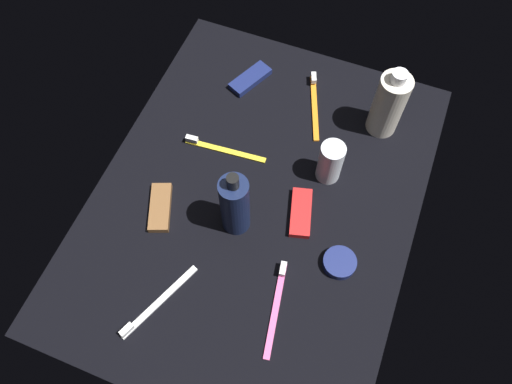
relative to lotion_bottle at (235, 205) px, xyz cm
name	(u,v)px	position (x,y,z in cm)	size (l,w,h in cm)	color
ground_plane	(256,200)	(6.35, -1.74, -8.63)	(84.00, 64.00, 1.20)	black
lotion_bottle	(235,205)	(0.00, 0.00, 0.00)	(5.57, 5.57, 18.36)	#141E40
bodywash_bottle	(389,104)	(33.14, -20.82, -0.15)	(6.57, 6.57, 17.39)	silver
deodorant_stick	(330,162)	(17.11, -13.57, -2.99)	(5.00, 5.00, 10.08)	silver
toothbrush_pink	(277,303)	(-12.47, -13.17, -7.42)	(17.94, 4.25, 2.10)	#E55999
toothbrush_yellow	(220,148)	(14.53, 9.71, -7.42)	(2.68, 18.04, 2.10)	yellow
toothbrush_white	(155,305)	(-20.98, 7.47, -7.42)	(17.10, 7.96, 2.10)	white
toothbrush_orange	(315,102)	(33.58, -5.30, -7.42)	(17.26, 7.50, 2.10)	orange
snack_bar_brown	(160,207)	(-2.85, 15.37, -7.28)	(10.40, 4.00, 1.50)	brown
snack_bar_navy	(250,79)	(34.51, 10.72, -7.28)	(10.40, 4.00, 1.50)	navy
snack_bar_red	(301,212)	(6.42, -11.38, -7.28)	(10.40, 4.00, 1.50)	red
cream_tin_left	(340,263)	(-0.95, -21.64, -7.13)	(6.40, 6.40, 1.80)	navy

